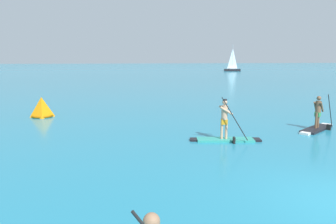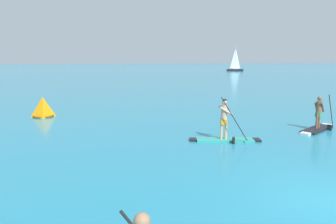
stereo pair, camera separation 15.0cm
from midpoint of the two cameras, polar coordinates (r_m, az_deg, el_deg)
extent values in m
sphere|color=#997051|center=(4.04, -3.57, -18.97)|extent=(0.21, 0.21, 0.21)
cube|color=teal|center=(13.76, 10.47, -4.92)|extent=(2.49, 1.17, 0.08)
cube|color=black|center=(14.05, 15.91, -4.84)|extent=(0.39, 0.54, 0.08)
cube|color=black|center=(13.61, 4.84, -4.96)|extent=(0.38, 0.47, 0.08)
cylinder|color=tan|center=(13.66, 10.66, -3.07)|extent=(0.11, 0.11, 0.83)
cylinder|color=tan|center=(13.63, 9.87, -3.07)|extent=(0.11, 0.11, 0.83)
cube|color=orange|center=(13.58, 10.31, -1.74)|extent=(0.30, 0.27, 0.22)
cylinder|color=tan|center=(13.51, 10.36, -0.10)|extent=(0.26, 0.26, 0.61)
sphere|color=tan|center=(13.45, 10.41, 1.75)|extent=(0.21, 0.21, 0.21)
cylinder|color=black|center=(13.43, 10.42, 2.15)|extent=(0.18, 0.18, 0.06)
cylinder|color=tan|center=(13.65, 10.47, 0.41)|extent=(0.55, 0.21, 0.39)
cylinder|color=tan|center=(13.35, 10.68, 0.20)|extent=(0.55, 0.21, 0.39)
cylinder|color=black|center=(13.17, 12.14, -1.25)|extent=(1.10, 0.27, 1.80)
cube|color=black|center=(13.37, 12.00, -5.13)|extent=(0.12, 0.21, 0.32)
cube|color=black|center=(17.15, 25.42, -2.79)|extent=(2.41, 1.92, 0.10)
cube|color=white|center=(18.43, 26.91, -2.10)|extent=(0.52, 0.57, 0.10)
cube|color=white|center=(15.89, 23.68, -3.59)|extent=(0.48, 0.51, 0.10)
cylinder|color=brown|center=(17.21, 25.69, -1.31)|extent=(0.11, 0.11, 0.76)
cylinder|color=brown|center=(16.96, 25.38, -1.43)|extent=(0.11, 0.11, 0.76)
cube|color=#338C4C|center=(17.04, 25.61, -0.41)|extent=(0.34, 0.33, 0.22)
cylinder|color=brown|center=(16.98, 25.70, 0.83)|extent=(0.26, 0.26, 0.56)
sphere|color=brown|center=(16.93, 25.80, 2.22)|extent=(0.21, 0.21, 0.21)
cylinder|color=brown|center=(17.08, 25.28, 0.88)|extent=(0.38, 0.30, 0.53)
cylinder|color=brown|center=(16.98, 26.24, 0.77)|extent=(0.38, 0.30, 0.53)
cylinder|color=black|center=(17.20, 27.43, 0.17)|extent=(0.82, 0.59, 1.68)
cube|color=black|center=(17.34, 27.21, -2.56)|extent=(0.18, 0.21, 0.32)
pyramid|color=orange|center=(20.39, -21.33, 0.88)|extent=(1.14, 1.14, 1.20)
torus|color=#915407|center=(20.47, -21.24, -0.61)|extent=(1.23, 1.23, 0.12)
cube|color=black|center=(89.66, 11.98, 7.37)|extent=(4.58, 2.58, 0.62)
cylinder|color=#B2B2B7|center=(89.61, 12.06, 9.66)|extent=(0.12, 0.12, 6.56)
pyramid|color=white|center=(89.61, 12.05, 9.41)|extent=(1.97, 0.50, 5.56)
cube|color=silver|center=(89.65, 11.99, 7.68)|extent=(1.78, 1.31, 0.37)
camera|label=1|loc=(0.08, -89.72, 0.05)|focal=33.96mm
camera|label=2|loc=(0.08, 90.28, -0.05)|focal=33.96mm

